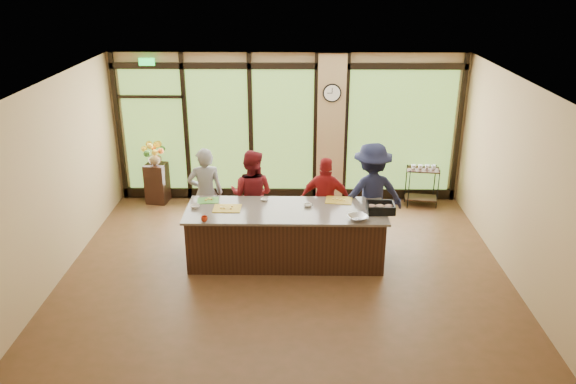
{
  "coord_description": "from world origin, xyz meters",
  "views": [
    {
      "loc": [
        0.16,
        -7.9,
        4.56
      ],
      "look_at": [
        0.04,
        0.4,
        1.18
      ],
      "focal_mm": 35.0,
      "sensor_mm": 36.0,
      "label": 1
    }
  ],
  "objects_px": {
    "roasting_pan": "(380,210)",
    "flower_stand": "(157,183)",
    "cook_left": "(206,194)",
    "bar_cart": "(422,181)",
    "cook_right": "(371,194)",
    "island_base": "(286,236)"
  },
  "relations": [
    {
      "from": "island_base",
      "to": "bar_cart",
      "type": "relative_size",
      "value": 3.58
    },
    {
      "from": "cook_right",
      "to": "cook_left",
      "type": "bearing_deg",
      "value": -15.43
    },
    {
      "from": "cook_right",
      "to": "roasting_pan",
      "type": "relative_size",
      "value": 4.25
    },
    {
      "from": "island_base",
      "to": "cook_left",
      "type": "relative_size",
      "value": 1.85
    },
    {
      "from": "island_base",
      "to": "flower_stand",
      "type": "bearing_deg",
      "value": 137.56
    },
    {
      "from": "roasting_pan",
      "to": "flower_stand",
      "type": "distance_m",
      "value": 4.92
    },
    {
      "from": "cook_left",
      "to": "flower_stand",
      "type": "relative_size",
      "value": 2.06
    },
    {
      "from": "island_base",
      "to": "roasting_pan",
      "type": "distance_m",
      "value": 1.59
    },
    {
      "from": "island_base",
      "to": "roasting_pan",
      "type": "height_order",
      "value": "roasting_pan"
    },
    {
      "from": "cook_left",
      "to": "bar_cart",
      "type": "bearing_deg",
      "value": -170.23
    },
    {
      "from": "island_base",
      "to": "cook_left",
      "type": "distance_m",
      "value": 1.68
    },
    {
      "from": "cook_right",
      "to": "bar_cart",
      "type": "relative_size",
      "value": 2.09
    },
    {
      "from": "island_base",
      "to": "bar_cart",
      "type": "height_order",
      "value": "island_base"
    },
    {
      "from": "cook_right",
      "to": "roasting_pan",
      "type": "height_order",
      "value": "cook_right"
    },
    {
      "from": "cook_left",
      "to": "bar_cart",
      "type": "distance_m",
      "value": 4.39
    },
    {
      "from": "island_base",
      "to": "cook_right",
      "type": "distance_m",
      "value": 1.67
    },
    {
      "from": "cook_left",
      "to": "cook_right",
      "type": "xyz_separation_m",
      "value": [
        2.86,
        -0.14,
        0.07
      ]
    },
    {
      "from": "flower_stand",
      "to": "cook_right",
      "type": "bearing_deg",
      "value": -14.72
    },
    {
      "from": "cook_right",
      "to": "bar_cart",
      "type": "distance_m",
      "value": 2.1
    },
    {
      "from": "flower_stand",
      "to": "bar_cart",
      "type": "xyz_separation_m",
      "value": [
        5.38,
        -0.11,
        0.11
      ]
    },
    {
      "from": "roasting_pan",
      "to": "bar_cart",
      "type": "bearing_deg",
      "value": 62.44
    },
    {
      "from": "flower_stand",
      "to": "cook_left",
      "type": "bearing_deg",
      "value": -43.65
    }
  ]
}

